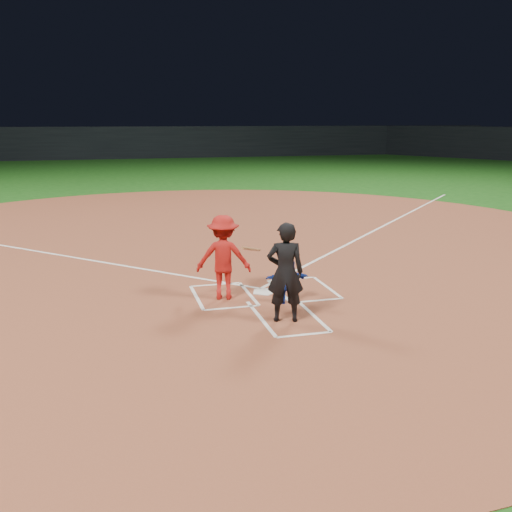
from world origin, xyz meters
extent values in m
plane|color=#144812|center=(0.00, 0.00, 0.00)|extent=(120.00, 120.00, 0.00)
cylinder|color=brown|center=(0.00, 6.00, 0.01)|extent=(28.00, 28.00, 0.01)
cube|color=black|center=(0.00, 48.00, 1.60)|extent=(80.00, 1.20, 3.20)
cylinder|color=white|center=(0.00, 0.00, 0.02)|extent=(0.60, 0.60, 0.02)
imported|color=navy|center=(0.30, -0.87, 0.53)|extent=(0.98, 0.35, 1.04)
imported|color=black|center=(-0.12, -1.95, 1.02)|extent=(0.82, 0.64, 2.02)
cube|color=white|center=(-0.98, 0.92, 0.01)|extent=(1.22, 0.08, 0.01)
cube|color=white|center=(-0.98, -0.92, 0.01)|extent=(1.22, 0.08, 0.01)
cube|color=white|center=(-0.37, 0.00, 0.01)|extent=(0.08, 1.83, 0.01)
cube|color=white|center=(-1.59, 0.00, 0.01)|extent=(0.08, 1.83, 0.01)
cube|color=white|center=(0.98, 0.92, 0.01)|extent=(1.22, 0.08, 0.01)
cube|color=white|center=(0.98, -0.92, 0.01)|extent=(1.22, 0.08, 0.01)
cube|color=white|center=(0.37, 0.00, 0.01)|extent=(0.08, 1.83, 0.01)
cube|color=white|center=(1.59, 0.00, 0.01)|extent=(0.08, 1.83, 0.01)
cube|color=white|center=(-0.55, -1.70, 0.01)|extent=(0.08, 2.20, 0.01)
cube|color=white|center=(0.55, -1.70, 0.01)|extent=(0.08, 2.20, 0.01)
cube|color=white|center=(0.00, -2.80, 0.01)|extent=(1.10, 0.08, 0.01)
cube|color=white|center=(7.07, 7.37, 0.01)|extent=(14.21, 14.21, 0.01)
imported|color=#AD1613|center=(-0.99, -0.18, 0.96)|extent=(1.37, 1.00, 1.90)
cylinder|color=#A3673B|center=(-0.39, -0.33, 1.15)|extent=(0.61, 0.67, 0.28)
camera|label=1|loc=(-3.49, -12.30, 3.98)|focal=40.00mm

